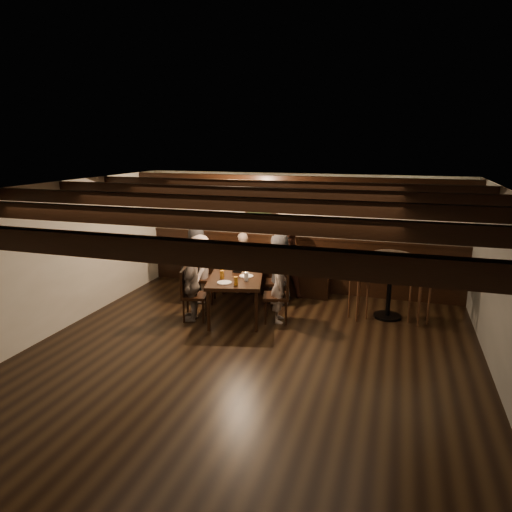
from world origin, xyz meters
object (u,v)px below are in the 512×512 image
(dining_table, at_px, (238,275))
(chair_left_near, at_px, (203,287))
(chair_right_far, at_px, (277,305))
(bar_stool_right, at_px, (420,300))
(person_right_near, at_px, (280,269))
(person_bench_left, at_px, (197,260))
(person_bench_right, at_px, (287,262))
(person_left_far, at_px, (191,284))
(person_right_far, at_px, (279,286))
(high_top_table, at_px, (390,276))
(bar_stool_left, at_px, (358,295))
(chair_left_far, at_px, (194,304))
(chair_right_near, at_px, (278,290))
(person_left_near, at_px, (201,269))
(person_bench_centre, at_px, (243,263))

(dining_table, bearing_deg, chair_left_near, 148.01)
(chair_right_far, xyz_separation_m, bar_stool_right, (2.31, 0.59, 0.15))
(dining_table, distance_m, chair_right_far, 0.94)
(dining_table, relative_size, person_right_near, 1.59)
(person_bench_left, bearing_deg, dining_table, 135.00)
(bar_stool_right, bearing_deg, person_bench_right, 159.55)
(person_bench_left, height_order, person_left_far, person_bench_left)
(person_right_far, bearing_deg, bar_stool_right, -90.05)
(chair_left_near, bearing_deg, person_right_far, 58.53)
(chair_left_near, distance_m, high_top_table, 3.47)
(bar_stool_left, bearing_deg, chair_left_far, -160.09)
(chair_left_far, distance_m, person_left_far, 0.36)
(person_bench_left, distance_m, high_top_table, 3.72)
(chair_right_near, height_order, person_right_near, person_right_near)
(chair_right_far, bearing_deg, person_bench_right, -7.60)
(person_bench_right, bearing_deg, chair_right_far, 82.40)
(person_bench_left, height_order, bar_stool_left, person_bench_left)
(person_left_far, relative_size, person_right_near, 0.93)
(chair_left_near, distance_m, chair_left_far, 0.90)
(person_right_far, bearing_deg, person_bench_right, -6.34)
(person_left_far, bearing_deg, chair_right_near, 121.51)
(dining_table, bearing_deg, person_right_far, -30.96)
(person_left_near, xyz_separation_m, high_top_table, (3.46, 0.24, 0.10))
(chair_left_near, xyz_separation_m, bar_stool_right, (3.93, 0.07, 0.14))
(person_right_far, distance_m, high_top_table, 1.93)
(chair_right_far, bearing_deg, bar_stool_right, -90.05)
(chair_left_near, distance_m, person_left_far, 0.96)
(person_bench_right, xyz_separation_m, person_left_far, (-1.26, -1.72, -0.07))
(person_right_far, relative_size, high_top_table, 1.08)
(dining_table, relative_size, person_right_far, 1.72)
(dining_table, relative_size, chair_left_near, 2.21)
(chair_right_near, relative_size, person_bench_left, 0.61)
(person_right_near, xyz_separation_m, bar_stool_left, (1.50, -0.34, -0.24))
(dining_table, relative_size, person_bench_left, 1.51)
(chair_right_near, relative_size, person_bench_centre, 0.69)
(chair_right_far, bearing_deg, chair_left_near, 58.00)
(person_bench_left, distance_m, bar_stool_left, 3.25)
(chair_right_far, height_order, person_right_far, person_right_far)
(chair_left_far, relative_size, person_left_near, 0.68)
(chair_right_near, height_order, person_left_near, person_left_near)
(person_bench_left, xyz_separation_m, person_right_near, (1.71, -0.03, -0.04))
(person_left_near, distance_m, person_left_far, 0.90)
(chair_left_near, xyz_separation_m, person_bench_centre, (0.55, 0.76, 0.33))
(chair_left_far, bearing_deg, dining_table, 122.04)
(person_bench_centre, height_order, person_right_far, person_bench_centre)
(person_right_near, bearing_deg, dining_table, 120.96)
(person_bench_centre, bearing_deg, bar_stool_right, 154.17)
(chair_right_near, relative_size, person_left_far, 0.69)
(chair_left_near, bearing_deg, chair_left_far, 0.10)
(person_bench_right, relative_size, bar_stool_left, 1.19)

